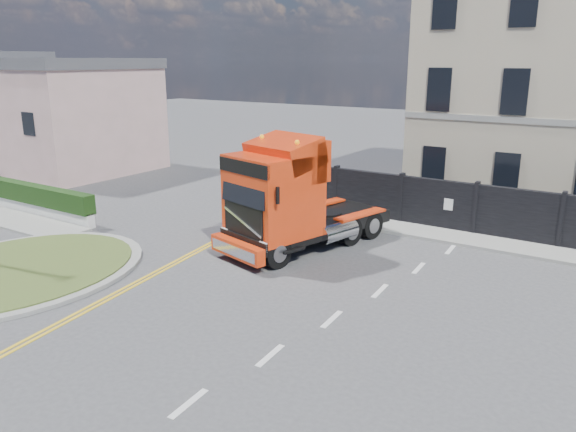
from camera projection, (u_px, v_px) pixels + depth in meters
The scene contains 10 objects.
ground at pixel (250, 290), 16.49m from camera, with size 120.00×120.00×0.00m, color #424244.
traffic_island at pixel (16, 271), 17.72m from camera, with size 6.80×6.80×0.17m.
hedge_wall at pixel (30, 198), 24.33m from camera, with size 8.00×0.55×1.35m.
pavement_side at pixel (9, 219), 23.63m from camera, with size 8.50×1.80×0.10m, color gray.
seaside_bldg_pink at pixel (71, 121), 33.45m from camera, with size 8.00×8.00×6.00m, color beige.
seaside_bldg_cream at pixel (24, 119), 39.40m from camera, with size 9.00×8.00×5.00m, color beige.
hoarding_fence at pixel (547, 220), 20.04m from camera, with size 18.80×0.25×2.00m.
georgian_building at pixel (576, 77), 25.09m from camera, with size 12.30×10.30×12.80m.
pavement_far at pixel (523, 249), 19.86m from camera, with size 20.00×1.60×0.12m, color gray.
truck at pixel (287, 202), 19.42m from camera, with size 4.06×7.00×3.95m.
Camera 1 is at (9.27, -12.21, 6.54)m, focal length 35.00 mm.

